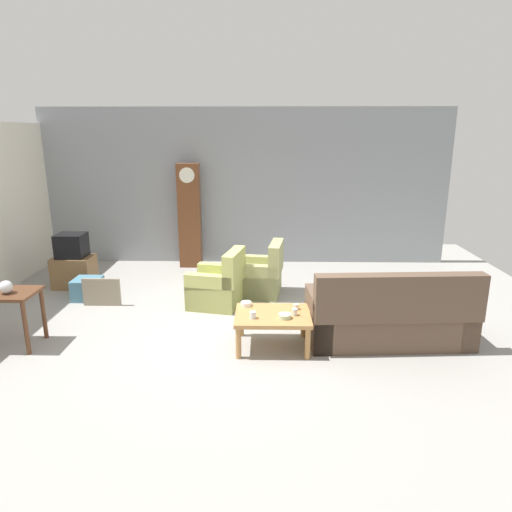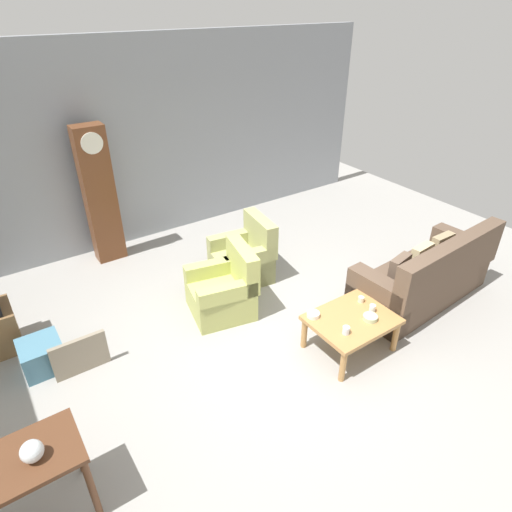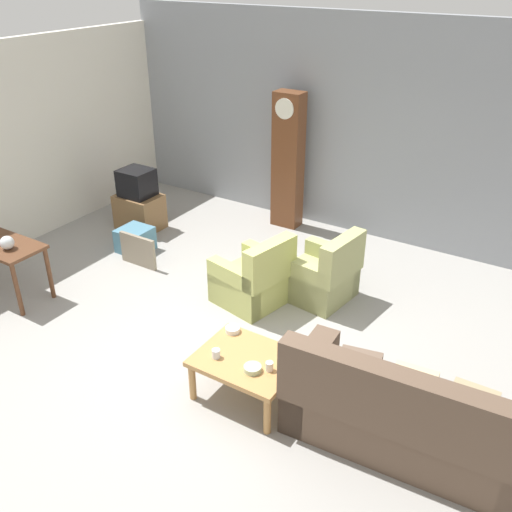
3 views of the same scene
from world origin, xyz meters
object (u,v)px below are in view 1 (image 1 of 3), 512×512
coffee_table_wood (273,319)px  grandfather_clock (190,216)px  tv_crt (72,245)px  glass_dome_cloche (6,287)px  storage_box_blue (88,289)px  bowl_white_stacked (246,304)px  couch_floral (390,318)px  cup_white_porcelain (295,312)px  armchair_olive_far (260,277)px  cup_blue_rimmed (253,315)px  tv_stand_cabinet (74,272)px  bowl_shallow_green (285,316)px  armchair_olive_near (218,287)px  cup_cream_tall (296,307)px  framed_picture_leaning (102,292)px

coffee_table_wood → grandfather_clock: bearing=113.9°
tv_crt → glass_dome_cloche: size_ratio=2.88×
storage_box_blue → coffee_table_wood: bearing=-29.3°
coffee_table_wood → bowl_white_stacked: 0.46m
couch_floral → cup_white_porcelain: size_ratio=23.37×
armchair_olive_far → cup_blue_rimmed: size_ratio=10.18×
cup_blue_rimmed → tv_stand_cabinet: bearing=142.7°
couch_floral → tv_crt: (-5.07, 2.21, 0.41)m
grandfather_clock → tv_stand_cabinet: (-1.90, -1.35, -0.79)m
grandfather_clock → cup_blue_rimmed: grandfather_clock is taller
coffee_table_wood → storage_box_blue: bearing=150.7°
grandfather_clock → bowl_shallow_green: bearing=-65.0°
grandfather_clock → glass_dome_cloche: grandfather_clock is taller
glass_dome_cloche → armchair_olive_far: bearing=33.4°
armchair_olive_near → armchair_olive_far: bearing=39.2°
tv_stand_cabinet → glass_dome_cloche: (0.19, -2.44, 0.55)m
armchair_olive_far → tv_stand_cabinet: size_ratio=1.35×
cup_cream_tall → cup_blue_rimmed: bearing=-150.6°
armchair_olive_near → storage_box_blue: bearing=173.3°
coffee_table_wood → storage_box_blue: (-3.07, 1.72, -0.22)m
glass_dome_cloche → cup_white_porcelain: (3.63, 0.04, -0.32)m
couch_floral → coffee_table_wood: 1.54m
tv_stand_cabinet → bowl_white_stacked: (3.19, -2.08, 0.21)m
cup_blue_rimmed → bowl_shallow_green: bearing=2.5°
bowl_white_stacked → armchair_olive_far: bearing=84.4°
coffee_table_wood → cup_blue_rimmed: size_ratio=10.63×
armchair_olive_near → framed_picture_leaning: 1.87m
couch_floral → tv_crt: couch_floral is taller
tv_crt → storage_box_blue: (0.47, -0.63, -0.59)m
cup_white_porcelain → framed_picture_leaning: bearing=154.0°
tv_stand_cabinet → cup_cream_tall: tv_stand_cabinet is taller
armchair_olive_near → cup_cream_tall: armchair_olive_near is taller
armchair_olive_near → grandfather_clock: size_ratio=0.44×
tv_crt → bowl_shallow_green: size_ratio=2.88×
bowl_shallow_green → framed_picture_leaning: bearing=151.6°
armchair_olive_near → armchair_olive_far: size_ratio=1.01×
couch_floral → cup_white_porcelain: bearing=-171.5°
bowl_shallow_green → glass_dome_cloche: bearing=179.2°
tv_crt → cup_cream_tall: 4.44m
storage_box_blue → cup_blue_rimmed: bearing=-33.6°
coffee_table_wood → cup_blue_rimmed: (-0.25, -0.15, 0.11)m
armchair_olive_near → coffee_table_wood: (0.85, -1.46, 0.09)m
glass_dome_cloche → cup_white_porcelain: 3.64m
storage_box_blue → tv_stand_cabinet: bearing=126.8°
tv_stand_cabinet → framed_picture_leaning: size_ratio=1.13×
tv_stand_cabinet → bowl_shallow_green: bearing=-34.0°
framed_picture_leaning → glass_dome_cloche: (-0.63, -1.50, 0.60)m
cup_white_porcelain → cup_blue_rimmed: cup_white_porcelain is taller
armchair_olive_far → glass_dome_cloche: size_ratio=5.52×
framed_picture_leaning → cup_white_porcelain: size_ratio=6.53×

